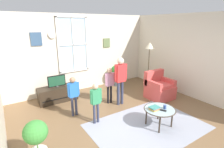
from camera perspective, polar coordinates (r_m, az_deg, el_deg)
ground_plane at (r=4.44m, az=7.06°, el=-15.94°), size 5.84×6.30×0.02m
back_wall at (r=6.32m, az=-9.90°, el=6.93°), size 5.24×0.17×2.66m
side_wall_right at (r=5.97m, az=27.76°, el=4.60°), size 0.12×5.70×2.66m
area_rug at (r=4.38m, az=11.49°, el=-16.42°), size 2.62×1.85×0.01m
tv_stand at (r=5.70m, az=-17.33°, el=-6.26°), size 1.15×0.46×0.47m
television at (r=5.55m, az=-17.70°, el=-2.19°), size 0.53×0.08×0.37m
armchair at (r=5.84m, az=15.18°, el=-4.52°), size 0.76×0.74×0.87m
coffee_table at (r=4.27m, az=15.34°, el=-11.34°), size 0.73×0.73×0.44m
book_stack at (r=4.19m, az=13.74°, el=-10.81°), size 0.23×0.19×0.07m
cup at (r=4.28m, az=16.91°, el=-10.30°), size 0.07×0.07×0.09m
remote_near_books at (r=4.19m, az=16.45°, el=-11.39°), size 0.10×0.14×0.02m
person_green_shirt at (r=4.15m, az=-5.37°, el=-8.10°), size 0.31×0.14×1.02m
person_pink_shirt at (r=5.15m, az=-0.82°, el=-2.46°), size 0.33×0.15×1.10m
person_red_shirt at (r=5.01m, az=2.78°, el=-0.59°), size 0.43×0.19×1.42m
person_blue_shirt at (r=4.56m, az=-12.57°, el=-5.79°), size 0.32×0.14×1.06m
potted_plant_by_window at (r=6.70m, az=1.44°, el=0.32°), size 0.41×0.41×0.81m
potted_plant_corner at (r=3.38m, az=-23.56°, el=-18.83°), size 0.41×0.41×0.81m
floor_lamp at (r=6.30m, az=12.19°, el=7.63°), size 0.32×0.32×1.71m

